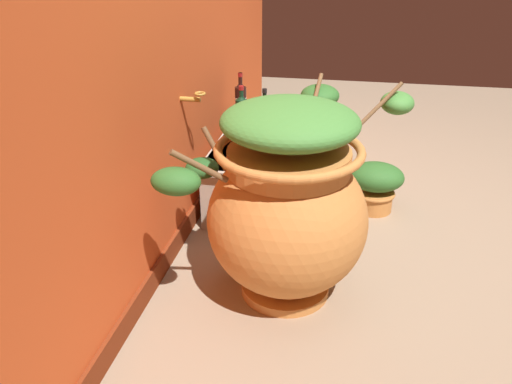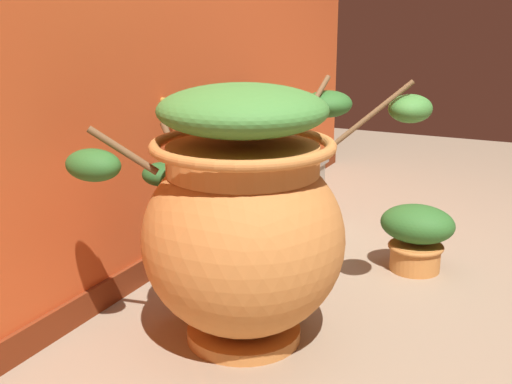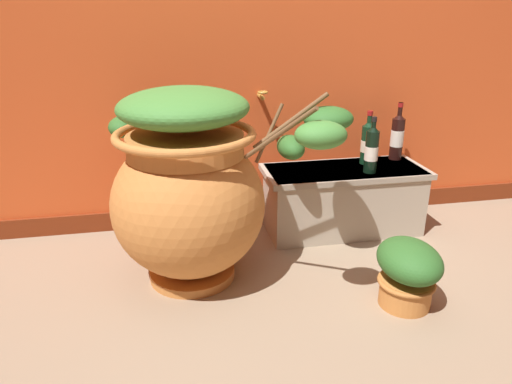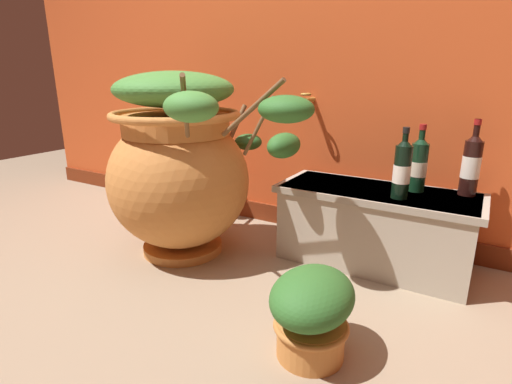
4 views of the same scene
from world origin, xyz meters
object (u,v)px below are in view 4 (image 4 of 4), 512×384
Objects in this scene: wine_bottle_middle at (402,168)px; potted_shrub at (312,310)px; terracotta_urn at (181,165)px; wine_bottle_left at (471,163)px; wine_bottle_right at (419,163)px.

wine_bottle_middle reaches higher than potted_shrub.
terracotta_urn is 3.56× the size of wine_bottle_middle.
wine_bottle_left is (1.20, 0.46, 0.05)m from terracotta_urn.
terracotta_urn is at bearing 154.96° from potted_shrub.
wine_bottle_middle reaches higher than wine_bottle_right.
potted_shrub is at bearing -111.87° from wine_bottle_left.
terracotta_urn is 0.98m from potted_shrub.
potted_shrub is at bearing -25.04° from terracotta_urn.
terracotta_urn is 3.26× the size of wine_bottle_left.
wine_bottle_left is 1.02× the size of potted_shrub.
wine_bottle_left is at bearing 13.91° from wine_bottle_right.
wine_bottle_right is 0.89m from potted_shrub.
wine_bottle_left is at bearing 68.13° from potted_shrub.
wine_bottle_middle is 0.15m from wine_bottle_right.
potted_shrub is (0.85, -0.40, -0.29)m from terracotta_urn.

